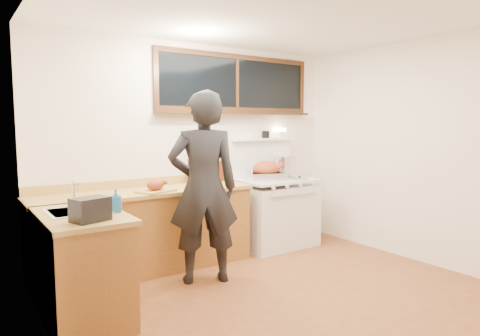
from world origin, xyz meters
TOP-DOWN VIEW (x-y plane):
  - ground_plane at (0.00, 0.00)m, footprint 4.00×3.50m
  - room_shell at (0.00, 0.00)m, footprint 4.10×3.60m
  - counter_back at (-0.80, 1.45)m, footprint 2.44×0.64m
  - counter_left at (-1.70, 0.62)m, footprint 0.64×1.09m
  - sink_unit at (-1.68, 0.70)m, footprint 0.50×0.45m
  - vintage_stove at (1.00, 1.41)m, footprint 1.02×0.74m
  - back_window at (0.60, 1.72)m, footprint 2.32×0.13m
  - left_doorway at (-1.99, -0.55)m, footprint 0.02×1.04m
  - knife_strip at (0.08, 1.73)m, footprint 0.46×0.03m
  - man at (-0.43, 0.81)m, footprint 0.83×0.69m
  - soap_bottle at (-1.43, 0.51)m, footprint 0.11×0.12m
  - toaster at (-1.70, 0.28)m, footprint 0.30×0.25m
  - cutting_board at (-0.74, 1.30)m, footprint 0.45×0.39m
  - roast_turkey at (0.83, 1.39)m, footprint 0.54×0.48m
  - stockpot at (1.24, 1.51)m, footprint 0.39×0.39m
  - saucepan at (0.97, 1.69)m, footprint 0.19×0.27m
  - pot_lid at (1.26, 1.22)m, footprint 0.31×0.31m
  - coffee_tin at (0.03, 1.61)m, footprint 0.12×0.10m
  - pitcher at (-0.06, 1.64)m, footprint 0.12×0.12m
  - bottle_cluster at (0.11, 1.63)m, footprint 0.58×0.07m

SIDE VIEW (x-z plane):
  - ground_plane at x=0.00m, z-range -0.02..0.00m
  - counter_left at x=-1.70m, z-range 0.00..0.90m
  - counter_back at x=-0.80m, z-range -0.05..0.95m
  - vintage_stove at x=1.00m, z-range -0.32..1.25m
  - sink_unit at x=-1.68m, z-range 0.66..1.03m
  - pot_lid at x=1.26m, z-range 0.89..0.93m
  - cutting_board at x=-0.74m, z-range 0.88..1.02m
  - saucepan at x=0.97m, z-range 0.90..1.01m
  - coffee_tin at x=0.03m, z-range 0.90..1.04m
  - man at x=-0.43m, z-range 0.00..1.96m
  - toaster at x=-1.70m, z-range 0.90..1.08m
  - pitcher at x=-0.06m, z-range 0.90..1.09m
  - soap_bottle at x=-1.43m, z-range 0.90..1.09m
  - roast_turkey at x=0.83m, z-range 0.88..1.13m
  - bottle_cluster at x=0.11m, z-range 0.88..1.18m
  - stockpot at x=1.24m, z-range 0.90..1.19m
  - left_doorway at x=-1.99m, z-range 0.00..2.17m
  - knife_strip at x=0.08m, z-range 1.17..1.45m
  - room_shell at x=0.00m, z-range 0.32..2.97m
  - back_window at x=0.60m, z-range 1.68..2.45m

